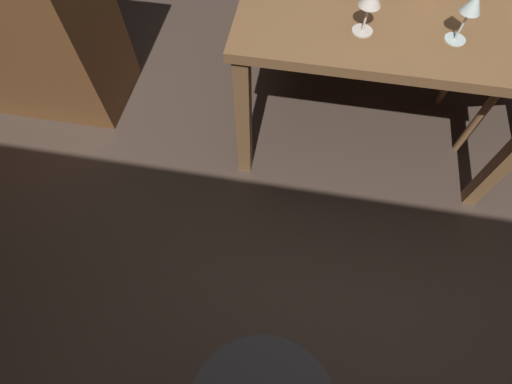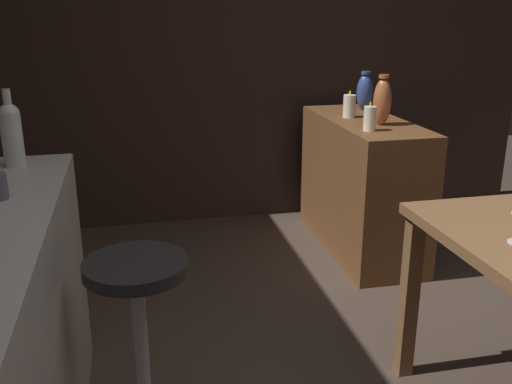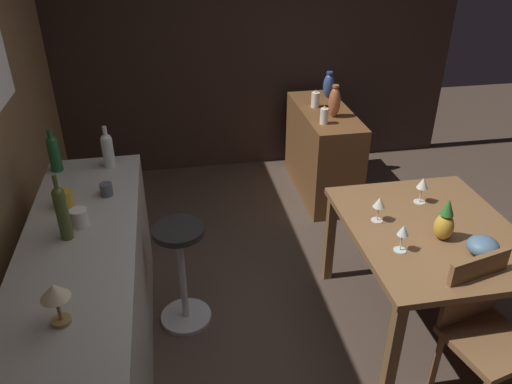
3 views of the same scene
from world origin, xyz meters
name	(u,v)px [view 3 (image 3 of 3)]	position (x,y,z in m)	size (l,w,h in m)	color
ground_plane	(342,326)	(0.00, 0.00, 0.00)	(9.00, 9.00, 0.00)	#47382D
wall_side_right	(237,39)	(2.55, 0.30, 1.30)	(0.10, 4.40, 2.60)	#33231E
dining_table	(431,240)	(-0.04, -0.49, 0.65)	(1.19, 0.98, 0.74)	brown
kitchen_counter	(90,312)	(-0.08, 1.53, 0.45)	(2.10, 0.60, 0.90)	#B2ADA3
sideboard_cabinet	(323,152)	(1.78, -0.38, 0.41)	(1.10, 0.44, 0.82)	brown
chair_near_window	(482,328)	(-0.60, -0.52, 0.48)	(0.48, 0.48, 0.87)	brown
bar_stool	(182,273)	(0.25, 1.01, 0.39)	(0.34, 0.34, 0.73)	#262323
wine_glass_left	(423,184)	(0.26, -0.54, 0.87)	(0.08, 0.08, 0.18)	silver
wine_glass_right	(379,203)	(0.10, -0.19, 0.86)	(0.07, 0.07, 0.16)	silver
wine_glass_center	(403,232)	(-0.21, -0.20, 0.87)	(0.07, 0.07, 0.17)	silver
pineapple_centerpiece	(445,222)	(-0.14, -0.48, 0.85)	(0.11, 0.11, 0.26)	gold
fruit_bowl	(483,246)	(-0.32, -0.63, 0.79)	(0.17, 0.17, 0.10)	slate
wine_bottle_clear	(108,149)	(0.82, 1.42, 1.03)	(0.08, 0.08, 0.28)	silver
wine_bottle_green	(54,151)	(0.82, 1.76, 1.04)	(0.07, 0.07, 0.29)	#1E592D
wine_bottle_olive	(62,211)	(0.01, 1.58, 1.07)	(0.06, 0.06, 0.37)	#475623
cup_slate	(106,189)	(0.43, 1.41, 0.94)	(0.11, 0.07, 0.08)	#515660
cup_mustard	(65,199)	(0.34, 1.64, 0.95)	(0.13, 0.09, 0.10)	gold
cup_white	(79,217)	(0.12, 1.53, 0.95)	(0.13, 0.09, 0.10)	white
counter_lamp	(55,295)	(-0.63, 1.52, 1.05)	(0.12, 0.12, 0.20)	#A58447
pillar_candle_tall	(315,100)	(1.88, -0.31, 0.89)	(0.08, 0.08, 0.16)	white
pillar_candle_short	(324,116)	(1.48, -0.26, 0.89)	(0.07, 0.07, 0.16)	white
vase_copper	(335,102)	(1.62, -0.39, 0.95)	(0.10, 0.10, 0.28)	#B26038
vase_ceramic_blue	(329,85)	(2.11, -0.50, 0.94)	(0.11, 0.11, 0.25)	#334C8C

